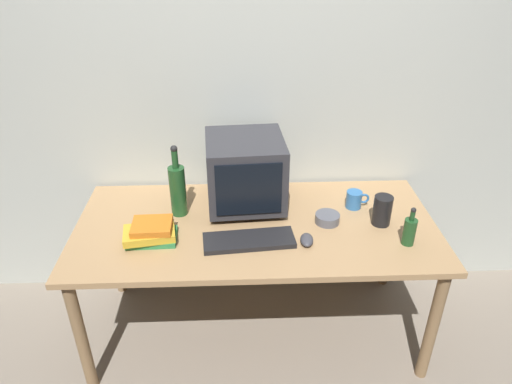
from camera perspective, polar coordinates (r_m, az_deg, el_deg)
The scene contains 12 objects.
ground_plane at distance 2.76m, azimuth 0.00°, elevation -16.04°, with size 6.00×6.00×0.00m, color gray.
back_wall at distance 2.49m, azimuth -0.45°, elevation 12.85°, with size 4.00×0.08×2.50m, color beige.
desk at distance 2.35m, azimuth 0.00°, elevation -5.34°, with size 1.76×0.82×0.70m.
crt_monitor at distance 2.36m, azimuth -1.31°, elevation 2.43°, with size 0.40×0.41×0.37m.
keyboard at distance 2.17m, azimuth -0.86°, elevation -5.89°, with size 0.42×0.15×0.02m, color black.
computer_mouse at distance 2.18m, azimuth 6.18°, elevation -5.79°, with size 0.06×0.10×0.04m, color #3F3F47.
bottle_tall at distance 2.34m, azimuth -9.48°, elevation 0.39°, with size 0.08×0.08×0.38m.
bottle_short at distance 2.24m, azimuth 18.14°, elevation -4.46°, with size 0.06×0.06×0.19m.
book_stack at distance 2.22m, azimuth -12.64°, elevation -4.83°, with size 0.25×0.18×0.09m.
mug at distance 2.46m, azimuth 11.86°, elevation -0.89°, with size 0.12×0.08×0.09m.
cd_spindle at distance 2.33m, azimuth 8.65°, elevation -3.16°, with size 0.12×0.12×0.04m, color #595B66.
metal_canister at distance 2.35m, azimuth 15.07°, elevation -2.17°, with size 0.09×0.09×0.15m, color black.
Camera 1 is at (-0.08, -1.91, 1.99)m, focal length 32.96 mm.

